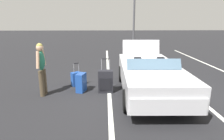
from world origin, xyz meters
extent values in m
plane|color=black|center=(0.00, 0.00, 0.00)|extent=(80.00, 80.00, 0.00)
cube|color=silver|center=(0.00, -1.29, 0.00)|extent=(18.00, 0.12, 0.01)
cube|color=silver|center=(0.00, 1.41, 0.00)|extent=(18.00, 0.12, 0.01)
cube|color=silver|center=(0.00, 0.00, 0.62)|extent=(4.15, 1.88, 0.64)
cube|color=silver|center=(1.43, -0.04, 0.51)|extent=(1.36, 1.71, 0.38)
cube|color=slate|center=(0.51, -0.01, 1.09)|extent=(0.23, 1.55, 0.31)
cube|color=black|center=(-0.19, 0.38, 1.05)|extent=(0.17, 0.22, 0.22)
cube|color=black|center=(-0.22, -0.36, 1.05)|extent=(0.17, 0.22, 0.22)
cube|color=silver|center=(-1.95, 0.06, 1.22)|extent=(0.23, 1.50, 0.63)
cylinder|color=black|center=(1.29, 0.77, 0.30)|extent=(0.61, 0.24, 0.60)
cylinder|color=black|center=(1.25, -0.85, 0.30)|extent=(0.61, 0.24, 0.60)
cylinder|color=black|center=(-1.25, 0.85, 0.30)|extent=(0.61, 0.24, 0.60)
cylinder|color=black|center=(-1.29, -0.77, 0.30)|extent=(0.61, 0.24, 0.60)
cube|color=black|center=(-0.17, -1.40, 0.37)|extent=(0.29, 0.49, 0.74)
cube|color=black|center=(-0.02, -1.41, 0.31)|extent=(0.03, 0.38, 0.41)
cylinder|color=gray|center=(-0.25, -1.27, 0.92)|extent=(0.02, 0.02, 0.36)
cylinder|color=gray|center=(-0.25, -1.53, 0.92)|extent=(0.02, 0.02, 0.36)
cylinder|color=black|center=(-0.25, -1.40, 1.10)|extent=(0.03, 0.26, 0.03)
sphere|color=black|center=(-0.28, -1.23, 0.02)|extent=(0.04, 0.04, 0.04)
sphere|color=black|center=(-0.28, -1.57, 0.02)|extent=(0.04, 0.04, 0.04)
cube|color=#1E479E|center=(-0.24, -2.22, 0.31)|extent=(0.45, 0.34, 0.62)
sphere|color=black|center=(-0.08, -2.17, 0.02)|extent=(0.04, 0.04, 0.04)
sphere|color=black|center=(-0.35, -2.09, 0.02)|extent=(0.04, 0.04, 0.04)
cube|color=#1E479E|center=(-0.85, -2.47, 0.25)|extent=(0.35, 0.39, 0.50)
cube|color=navy|center=(-0.94, -2.53, 0.21)|extent=(0.17, 0.24, 0.28)
cylinder|color=gray|center=(-0.75, -2.52, 0.67)|extent=(0.03, 0.03, 0.34)
cylinder|color=gray|center=(-0.85, -2.36, 0.67)|extent=(0.03, 0.03, 0.34)
cylinder|color=black|center=(-0.80, -2.44, 0.84)|extent=(0.13, 0.17, 0.03)
sphere|color=black|center=(-0.72, -2.53, 0.02)|extent=(0.04, 0.04, 0.04)
sphere|color=black|center=(-0.85, -2.33, 0.02)|extent=(0.04, 0.04, 0.04)
cylinder|color=#4C3F2D|center=(-0.08, -3.36, 0.41)|extent=(0.16, 0.16, 0.82)
cylinder|color=#4C3F2D|center=(0.12, -3.38, 0.41)|extent=(0.16, 0.16, 0.82)
ellipsoid|color=#267259|center=(0.02, -3.37, 1.12)|extent=(0.34, 0.25, 0.60)
sphere|color=tan|center=(0.02, -3.37, 1.51)|extent=(0.21, 0.21, 0.21)
sphere|color=tan|center=(0.02, -3.37, 1.56)|extent=(0.18, 0.18, 0.18)
cylinder|color=tan|center=(-0.18, -3.36, 1.19)|extent=(0.20, 0.11, 0.53)
cylinder|color=tan|center=(0.23, -3.39, 1.19)|extent=(0.20, 0.11, 0.53)
cylinder|color=#4C4C51|center=(-8.23, 0.66, 2.88)|extent=(0.14, 0.14, 5.76)
camera|label=1|loc=(5.74, -1.40, 2.31)|focal=30.36mm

